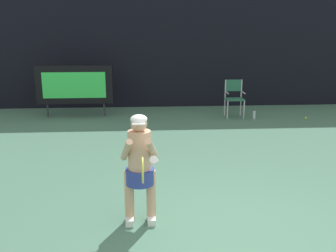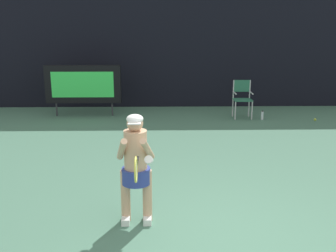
{
  "view_description": "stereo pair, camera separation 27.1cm",
  "coord_description": "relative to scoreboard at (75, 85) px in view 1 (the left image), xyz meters",
  "views": [
    {
      "loc": [
        -1.09,
        -4.27,
        2.68
      ],
      "look_at": [
        -0.69,
        1.92,
        1.05
      ],
      "focal_mm": 41.98,
      "sensor_mm": 36.0,
      "label": 1
    },
    {
      "loc": [
        -0.82,
        -4.28,
        2.68
      ],
      "look_at": [
        -0.69,
        1.92,
        1.05
      ],
      "focal_mm": 41.98,
      "sensor_mm": 36.0,
      "label": 2
    }
  ],
  "objects": [
    {
      "name": "backdrop_screen",
      "position": [
        3.06,
        1.32,
        0.86
      ],
      "size": [
        18.0,
        0.12,
        3.66
      ],
      "color": "black",
      "rests_on": "ground"
    },
    {
      "name": "scoreboard",
      "position": [
        0.0,
        0.0,
        0.0
      ],
      "size": [
        2.2,
        0.21,
        1.5
      ],
      "color": "black",
      "rests_on": "ground"
    },
    {
      "name": "umpire_chair",
      "position": [
        4.63,
        -0.31,
        -0.33
      ],
      "size": [
        0.52,
        0.44,
        1.08
      ],
      "color": "#B7B7BC",
      "rests_on": "ground"
    },
    {
      "name": "water_bottle",
      "position": [
        5.17,
        -0.61,
        -0.82
      ],
      "size": [
        0.07,
        0.07,
        0.27
      ],
      "color": "silver",
      "rests_on": "ground"
    },
    {
      "name": "tennis_player",
      "position": [
        1.91,
        -6.47,
        -0.1
      ],
      "size": [
        0.52,
        0.59,
        1.52
      ],
      "color": "white",
      "rests_on": "ground"
    },
    {
      "name": "tennis_racket",
      "position": [
        1.96,
        -7.1,
        0.06
      ],
      "size": [
        0.03,
        0.6,
        0.31
      ],
      "rotation": [
        0.0,
        0.0,
        -0.16
      ],
      "color": "black"
    },
    {
      "name": "tennis_ball_loose",
      "position": [
        6.64,
        -0.76,
        -0.91
      ],
      "size": [
        0.07,
        0.07,
        0.07
      ],
      "color": "#CCDB3D",
      "rests_on": "ground"
    }
  ]
}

